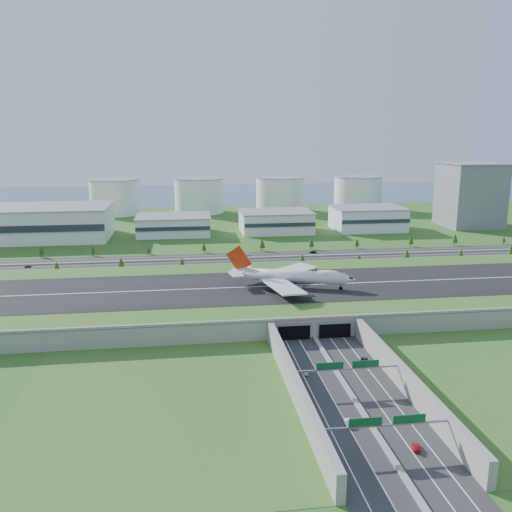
{
  "coord_description": "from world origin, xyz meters",
  "views": [
    {
      "loc": [
        -51.42,
        -252.95,
        82.65
      ],
      "look_at": [
        -12.58,
        35.0,
        15.56
      ],
      "focal_mm": 38.0,
      "sensor_mm": 36.0,
      "label": 1
    }
  ],
  "objects": [
    {
      "name": "ground",
      "position": [
        0.0,
        0.0,
        0.0
      ],
      "size": [
        1200.0,
        1200.0,
        0.0
      ],
      "primitive_type": "plane",
      "color": "#28531A",
      "rests_on": "ground"
    },
    {
      "name": "airfield_deck",
      "position": [
        0.0,
        -0.09,
        4.12
      ],
      "size": [
        520.0,
        100.0,
        9.2
      ],
      "color": "gray",
      "rests_on": "ground"
    },
    {
      "name": "underpass_road",
      "position": [
        0.0,
        -99.42,
        3.43
      ],
      "size": [
        38.8,
        120.4,
        8.0
      ],
      "color": "#28282B",
      "rests_on": "ground"
    },
    {
      "name": "sign_gantry_near",
      "position": [
        0.0,
        -95.04,
        6.95
      ],
      "size": [
        38.7,
        0.7,
        9.8
      ],
      "color": "gray",
      "rests_on": "ground"
    },
    {
      "name": "sign_gantry_far",
      "position": [
        0.0,
        -130.04,
        6.95
      ],
      "size": [
        38.7,
        0.7,
        9.8
      ],
      "color": "gray",
      "rests_on": "ground"
    },
    {
      "name": "north_expressway",
      "position": [
        0.0,
        95.0,
        0.06
      ],
      "size": [
        560.0,
        36.0,
        0.12
      ],
      "primitive_type": "cube",
      "color": "#28282B",
      "rests_on": "ground"
    },
    {
      "name": "tree_row",
      "position": [
        24.74,
        95.91,
        4.68
      ],
      "size": [
        501.08,
        48.68,
        8.38
      ],
      "color": "#3D2819",
      "rests_on": "ground"
    },
    {
      "name": "hangar_west",
      "position": [
        -170.0,
        185.0,
        12.5
      ],
      "size": [
        120.0,
        60.0,
        25.0
      ],
      "primitive_type": "cube",
      "color": "silver",
      "rests_on": "ground"
    },
    {
      "name": "hangar_mid_a",
      "position": [
        -60.0,
        190.0,
        7.5
      ],
      "size": [
        58.0,
        42.0,
        15.0
      ],
      "primitive_type": "cube",
      "color": "silver",
      "rests_on": "ground"
    },
    {
      "name": "hangar_mid_b",
      "position": [
        25.0,
        190.0,
        8.5
      ],
      "size": [
        58.0,
        42.0,
        17.0
      ],
      "primitive_type": "cube",
      "color": "silver",
      "rests_on": "ground"
    },
    {
      "name": "hangar_mid_c",
      "position": [
        105.0,
        190.0,
        9.5
      ],
      "size": [
        58.0,
        42.0,
        19.0
      ],
      "primitive_type": "cube",
      "color": "silver",
      "rests_on": "ground"
    },
    {
      "name": "office_tower",
      "position": [
        200.0,
        195.0,
        27.5
      ],
      "size": [
        46.0,
        46.0,
        55.0
      ],
      "primitive_type": "cube",
      "color": "slate",
      "rests_on": "ground"
    },
    {
      "name": "fuel_tank_a",
      "position": [
        -120.0,
        310.0,
        17.5
      ],
      "size": [
        50.0,
        50.0,
        35.0
      ],
      "primitive_type": "cylinder",
      "color": "silver",
      "rests_on": "ground"
    },
    {
      "name": "fuel_tank_b",
      "position": [
        -35.0,
        310.0,
        17.5
      ],
      "size": [
        50.0,
        50.0,
        35.0
      ],
      "primitive_type": "cylinder",
      "color": "silver",
      "rests_on": "ground"
    },
    {
      "name": "fuel_tank_c",
      "position": [
        50.0,
        310.0,
        17.5
      ],
      "size": [
        50.0,
        50.0,
        35.0
      ],
      "primitive_type": "cylinder",
      "color": "silver",
      "rests_on": "ground"
    },
    {
      "name": "fuel_tank_d",
      "position": [
        135.0,
        310.0,
        17.5
      ],
      "size": [
        50.0,
        50.0,
        35.0
      ],
      "primitive_type": "cylinder",
      "color": "silver",
      "rests_on": "ground"
    },
    {
      "name": "bay_water",
      "position": [
        0.0,
        480.0,
        0.03
      ],
      "size": [
        1200.0,
        260.0,
        0.06
      ],
      "primitive_type": "cube",
      "color": "#374E69",
      "rests_on": "ground"
    },
    {
      "name": "boeing_747",
      "position": [
        -0.33,
        -2.16,
        13.66
      ],
      "size": [
        61.8,
        57.4,
        19.92
      ],
      "rotation": [
        0.0,
        0.0,
        -0.34
      ],
      "color": "silver",
      "rests_on": "airfield_deck"
    },
    {
      "name": "car_0",
      "position": [
        -11.0,
        -82.65,
        0.8
      ],
      "size": [
        2.01,
        4.14,
        1.36
      ],
      "primitive_type": "imported",
      "rotation": [
        0.0,
        0.0,
        -0.1
      ],
      "color": "silver",
      "rests_on": "ground"
    },
    {
      "name": "car_1",
      "position": [
        -6.35,
        -117.19,
        0.89
      ],
      "size": [
        1.85,
        4.73,
        1.53
      ],
      "primitive_type": "imported",
      "rotation": [
        0.0,
        0.0,
        -0.05
      ],
      "color": "silver",
      "rests_on": "ground"
    },
    {
      "name": "car_2",
      "position": [
        12.47,
        -75.48,
        0.93
      ],
      "size": [
        4.68,
        6.39,
        1.62
      ],
      "primitive_type": "imported",
      "rotation": [
        0.0,
        0.0,
        2.75
      ],
      "color": "#0D1045",
      "rests_on": "ground"
    },
    {
      "name": "car_3",
      "position": [
        8.04,
        -131.18,
        0.8
      ],
      "size": [
        3.3,
        5.03,
        1.35
      ],
      "primitive_type": "imported",
      "rotation": [
        0.0,
        0.0,
        2.81
      ],
      "color": "red",
      "rests_on": "ground"
    },
    {
      "name": "car_4",
      "position": [
        -148.65,
        89.38,
        0.84
      ],
      "size": [
        4.55,
        2.98,
        1.44
      ],
      "primitive_type": "imported",
      "rotation": [
        0.0,
        0.0,
        1.9
      ],
      "color": "#525256",
      "rests_on": "ground"
    },
    {
      "name": "car_5",
      "position": [
        36.73,
        105.0,
        0.91
      ],
      "size": [
        4.99,
        2.25,
        1.59
      ],
      "primitive_type": "imported",
      "rotation": [
        0.0,
        0.0,
        -1.69
      ],
      "color": "black",
      "rests_on": "ground"
    },
    {
      "name": "car_7",
      "position": [
        -9.89,
        103.19,
        0.78
      ],
      "size": [
        4.88,
        3.03,
        1.32
      ],
      "primitive_type": "imported",
      "rotation": [
        0.0,
        0.0,
        -1.85
      ],
      "color": "white",
      "rests_on": "ground"
    }
  ]
}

